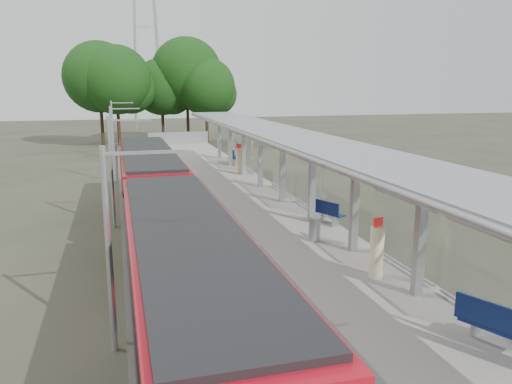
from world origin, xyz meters
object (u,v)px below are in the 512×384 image
bench_mid (328,211)px  info_pillar_far (239,161)px  train (161,215)px  litter_bin (315,229)px  info_pillar_near (377,252)px  bench_far (234,156)px  bench_near (495,325)px

bench_mid → info_pillar_far: bearing=69.1°
bench_mid → info_pillar_far: size_ratio=0.74×
train → litter_bin: train is taller
bench_mid → train: bearing=161.3°
train → info_pillar_near: train is taller
train → litter_bin: bearing=-14.8°
bench_far → info_pillar_far: size_ratio=0.83×
bench_far → info_pillar_far: bearing=-95.5°
bench_near → bench_mid: (0.67, 10.70, -0.08)m
bench_mid → bench_far: (-0.21, 17.08, 0.08)m
litter_bin → info_pillar_far: bearing=87.2°
info_pillar_far → litter_bin: size_ratio=2.17×
bench_mid → info_pillar_near: size_ratio=0.78×
bench_mid → info_pillar_far: (-0.76, 12.99, 0.35)m
train → bench_far: size_ratio=16.59×
bench_far → litter_bin: bench_far is taller
info_pillar_near → info_pillar_far: (0.31, 19.09, 0.04)m
train → info_pillar_far: bearing=65.1°
info_pillar_near → bench_near: bearing=-105.4°
bench_far → info_pillar_near: bearing=-89.9°
bench_far → bench_near: bearing=-88.7°
bench_mid → info_pillar_near: (-1.07, -6.10, 0.31)m
bench_far → litter_bin: (-1.30, -19.25, -0.13)m
bench_far → litter_bin: 19.30m
train → bench_mid: 7.17m
info_pillar_near → litter_bin: (-0.44, 3.92, -0.37)m
bench_near → bench_mid: bench_near is taller
train → litter_bin: size_ratio=30.05×
bench_near → bench_far: bench_near is taller
bench_near → info_pillar_near: 4.63m
bench_mid → litter_bin: (-1.50, -2.17, -0.06)m
info_pillar_near → train: bearing=117.8°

